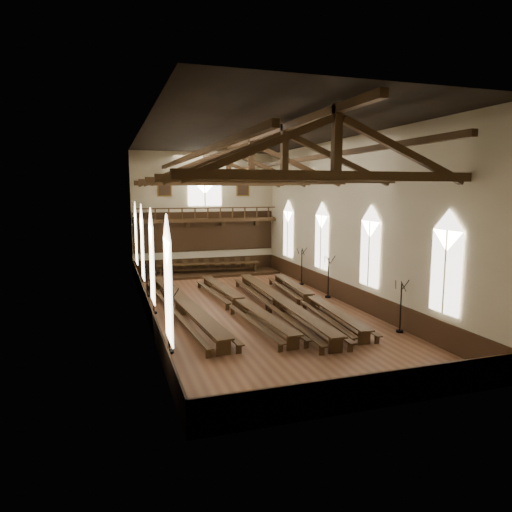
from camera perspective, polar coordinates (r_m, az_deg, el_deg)
The scene contains 21 objects.
ground at distance 26.89m, azimuth -0.55°, elevation -6.62°, with size 26.00×26.00×0.00m, color brown.
room_walls at distance 25.99m, azimuth -0.57°, elevation 7.28°, with size 26.00×26.00×26.00m.
wainscot_band at distance 26.74m, azimuth -0.55°, elevation -5.37°, with size 12.00×26.00×1.20m.
side_windows at distance 26.18m, azimuth -0.56°, elevation 1.32°, with size 11.85×19.80×4.50m.
end_window at distance 38.48m, azimuth -6.43°, elevation 8.68°, with size 2.80×0.12×3.80m.
minstrels_gallery at distance 38.37m, azimuth -6.27°, elevation 3.73°, with size 11.80×1.24×3.70m.
portraits at distance 38.48m, azimuth -6.42°, elevation 8.50°, with size 7.75×0.09×1.45m.
roof_trusses at distance 26.02m, azimuth -0.57°, elevation 11.15°, with size 11.70×25.70×2.80m.
refectory_row_a at distance 26.05m, azimuth -9.24°, elevation -5.87°, with size 2.27×15.08×0.81m.
refectory_row_b at distance 26.25m, azimuth -2.02°, elevation -5.74°, with size 1.94×14.54×0.76m.
refectory_row_c at distance 26.27m, azimuth 3.00°, elevation -5.65°, with size 1.83×14.99×0.81m.
refectory_row_d at distance 27.35m, azimuth 6.97°, elevation -5.26°, with size 2.04×14.37×0.74m.
dais at distance 37.62m, azimuth -5.93°, elevation -2.21°, with size 11.40×2.98×0.20m, color black.
high_table at distance 37.49m, azimuth -5.94°, elevation -1.06°, with size 8.41×1.83×0.78m.
high_chairs at distance 38.29m, azimuth -6.20°, elevation -1.05°, with size 7.66×0.46×1.00m.
candelabrum_left_near at distance 19.97m, azimuth -10.84°, elevation -9.51°, with size 0.81×0.86×2.82m.
candelabrum_left_mid at distance 26.34m, azimuth -12.69°, elevation -5.35°, with size 0.79×0.74×2.62m.
candelabrum_left_far at distance 30.60m, azimuth -13.47°, elevation -3.66°, with size 0.69×0.68×2.31m.
candelabrum_right_near at distance 23.47m, azimuth 17.59°, elevation -7.23°, with size 0.75×0.78×2.59m.
candelabrum_right_mid at distance 29.81m, azimuth 9.01°, elevation -3.59°, with size 0.73×0.85×2.75m.
candelabrum_right_far at distance 33.58m, azimuth 5.71°, elevation -2.19°, with size 0.83×0.77×2.75m.
Camera 1 is at (-7.82, -24.78, 6.90)m, focal length 32.00 mm.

